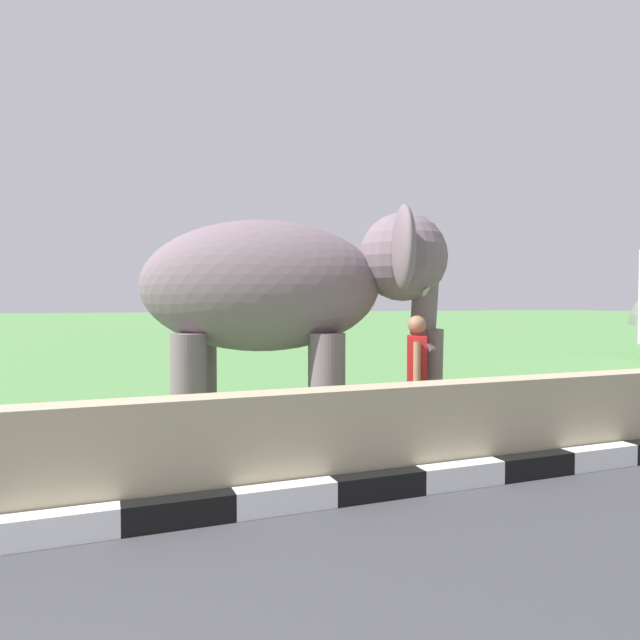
{
  "coord_description": "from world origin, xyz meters",
  "views": [
    {
      "loc": [
        1.32,
        -1.2,
        1.81
      ],
      "look_at": [
        3.87,
        5.39,
        1.6
      ],
      "focal_mm": 32.04,
      "sensor_mm": 36.0,
      "label": 1
    }
  ],
  "objects": [
    {
      "name": "person_handler",
      "position": [
        5.03,
        5.02,
        0.93
      ],
      "size": [
        0.41,
        0.59,
        1.66
      ],
      "color": "navy",
      "rests_on": "ground_plane"
    },
    {
      "name": "barrier_parapet",
      "position": [
        2.0,
        3.76,
        0.5
      ],
      "size": [
        28.0,
        0.36,
        1.0
      ],
      "primitive_type": "cube",
      "color": "tan",
      "rests_on": "ground_plane"
    },
    {
      "name": "elephant",
      "position": [
        3.61,
        5.88,
        1.97
      ],
      "size": [
        4.08,
        3.01,
        3.0
      ],
      "color": "slate",
      "rests_on": "ground_plane"
    }
  ]
}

